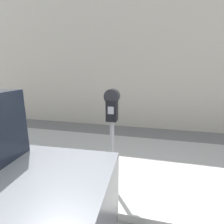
{
  "coord_description": "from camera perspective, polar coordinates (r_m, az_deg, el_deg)",
  "views": [
    {
      "loc": [
        0.38,
        -1.13,
        2.0
      ],
      "look_at": [
        -0.2,
        1.31,
        1.4
      ],
      "focal_mm": 28.0,
      "sensor_mm": 36.0,
      "label": 1
    }
  ],
  "objects": [
    {
      "name": "building_facade",
      "position": [
        6.2,
        10.41,
        18.87
      ],
      "size": [
        24.0,
        0.3,
        5.19
      ],
      "color": "beige",
      "rests_on": "ground_plane"
    },
    {
      "name": "sidewalk",
      "position": [
        3.87,
        6.22,
        -16.58
      ],
      "size": [
        24.0,
        2.8,
        0.12
      ],
      "color": "#ADAAA3",
      "rests_on": "ground_plane"
    },
    {
      "name": "parking_meter",
      "position": [
        2.61,
        -0.0,
        -2.28
      ],
      "size": [
        0.22,
        0.16,
        1.62
      ],
      "color": "gray",
      "rests_on": "sidewalk"
    }
  ]
}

